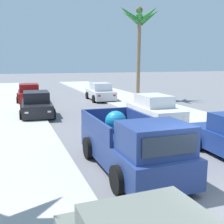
{
  "coord_description": "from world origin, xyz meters",
  "views": [
    {
      "loc": [
        -4.5,
        -4.75,
        3.37
      ],
      "look_at": [
        -0.43,
        6.88,
        1.2
      ],
      "focal_mm": 46.02,
      "sensor_mm": 36.0,
      "label": 1
    }
  ],
  "objects_px": {
    "car_left_near": "(29,94)",
    "car_left_far": "(100,92)",
    "palm_tree_right_fore": "(139,22)",
    "car_right_near": "(37,105)",
    "pickup_truck": "(133,146)",
    "car_left_mid": "(154,110)"
  },
  "relations": [
    {
      "from": "car_left_far",
      "to": "palm_tree_right_fore",
      "type": "bearing_deg",
      "value": -8.87
    },
    {
      "from": "palm_tree_right_fore",
      "to": "car_right_near",
      "type": "bearing_deg",
      "value": -150.57
    },
    {
      "from": "car_left_far",
      "to": "car_right_near",
      "type": "bearing_deg",
      "value": -135.74
    },
    {
      "from": "pickup_truck",
      "to": "car_left_far",
      "type": "xyz_separation_m",
      "value": [
        3.91,
        16.18,
        -0.08
      ]
    },
    {
      "from": "car_right_near",
      "to": "car_left_mid",
      "type": "distance_m",
      "value": 7.31
    },
    {
      "from": "car_left_near",
      "to": "palm_tree_right_fore",
      "type": "height_order",
      "value": "palm_tree_right_fore"
    },
    {
      "from": "car_left_near",
      "to": "car_left_mid",
      "type": "xyz_separation_m",
      "value": [
        6.14,
        -10.85,
        0.0
      ]
    },
    {
      "from": "car_left_near",
      "to": "palm_tree_right_fore",
      "type": "bearing_deg",
      "value": -9.32
    },
    {
      "from": "car_left_mid",
      "to": "car_left_far",
      "type": "height_order",
      "value": "same"
    },
    {
      "from": "car_right_near",
      "to": "palm_tree_right_fore",
      "type": "distance_m",
      "value": 12.29
    },
    {
      "from": "pickup_truck",
      "to": "car_right_near",
      "type": "relative_size",
      "value": 1.21
    },
    {
      "from": "car_left_near",
      "to": "palm_tree_right_fore",
      "type": "relative_size",
      "value": 0.53
    },
    {
      "from": "pickup_truck",
      "to": "palm_tree_right_fore",
      "type": "distance_m",
      "value": 18.27
    },
    {
      "from": "car_left_near",
      "to": "car_left_far",
      "type": "height_order",
      "value": "same"
    },
    {
      "from": "car_left_near",
      "to": "car_left_mid",
      "type": "distance_m",
      "value": 12.46
    },
    {
      "from": "pickup_truck",
      "to": "car_right_near",
      "type": "xyz_separation_m",
      "value": [
        -2.02,
        10.4,
        -0.08
      ]
    },
    {
      "from": "pickup_truck",
      "to": "car_left_mid",
      "type": "distance_m",
      "value": 7.54
    },
    {
      "from": "car_left_near",
      "to": "car_left_far",
      "type": "relative_size",
      "value": 1.0
    },
    {
      "from": "car_right_near",
      "to": "car_left_far",
      "type": "relative_size",
      "value": 1.0
    },
    {
      "from": "car_left_near",
      "to": "pickup_truck",
      "type": "bearing_deg",
      "value": -83.11
    },
    {
      "from": "palm_tree_right_fore",
      "to": "car_left_near",
      "type": "bearing_deg",
      "value": 170.68
    },
    {
      "from": "car_left_near",
      "to": "palm_tree_right_fore",
      "type": "distance_m",
      "value": 11.26
    }
  ]
}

